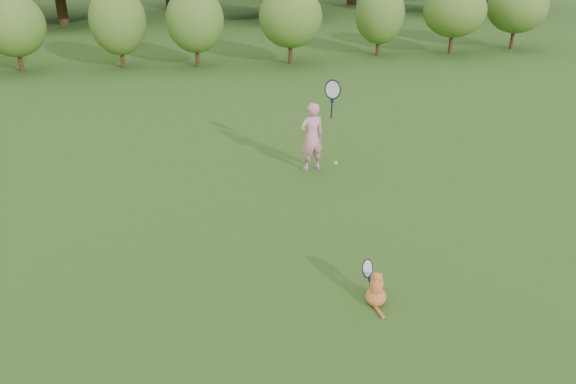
{
  "coord_description": "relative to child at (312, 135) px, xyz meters",
  "views": [
    {
      "loc": [
        -1.45,
        -6.79,
        4.38
      ],
      "look_at": [
        0.2,
        0.8,
        0.7
      ],
      "focal_mm": 35.0,
      "sensor_mm": 36.0,
      "label": 1
    }
  ],
  "objects": [
    {
      "name": "child",
      "position": [
        0.0,
        0.0,
        0.0
      ],
      "size": [
        0.78,
        0.51,
        2.04
      ],
      "rotation": [
        0.0,
        0.0,
        3.34
      ],
      "color": "pink",
      "rests_on": "ground"
    },
    {
      "name": "shrub_row",
      "position": [
        -1.2,
        9.82,
        0.68
      ],
      "size": [
        28.0,
        3.0,
        2.8
      ],
      "primitive_type": null,
      "color": "#456720",
      "rests_on": "ground"
    },
    {
      "name": "ground",
      "position": [
        -1.2,
        -3.18,
        -0.72
      ],
      "size": [
        100.0,
        100.0,
        0.0
      ],
      "primitive_type": "plane",
      "color": "#244E15",
      "rests_on": "ground"
    },
    {
      "name": "tennis_ball",
      "position": [
        -0.31,
        -2.54,
        0.47
      ],
      "size": [
        0.06,
        0.06,
        0.06
      ],
      "color": "#B0E51B",
      "rests_on": "ground"
    },
    {
      "name": "cat",
      "position": [
        -0.3,
        -4.42,
        -0.48
      ],
      "size": [
        0.44,
        0.68,
        0.62
      ],
      "rotation": [
        0.0,
        0.0,
        -0.37
      ],
      "color": "#C86826",
      "rests_on": "ground"
    }
  ]
}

